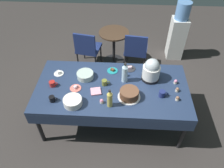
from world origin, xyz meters
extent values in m
plane|color=#383330|center=(0.00, 0.00, 0.00)|extent=(9.00, 9.00, 0.00)
cube|color=navy|center=(0.00, 0.00, 0.73)|extent=(2.20, 1.10, 0.04)
cylinder|color=black|center=(-1.02, -0.47, 0.35)|extent=(0.06, 0.06, 0.71)
cylinder|color=black|center=(1.02, -0.47, 0.35)|extent=(0.06, 0.06, 0.71)
cylinder|color=black|center=(-1.02, 0.47, 0.35)|extent=(0.06, 0.06, 0.71)
cylinder|color=black|center=(1.02, 0.47, 0.35)|extent=(0.06, 0.06, 0.71)
cube|color=navy|center=(0.00, -0.55, 0.62)|extent=(2.20, 0.01, 0.18)
cube|color=navy|center=(0.00, 0.55, 0.62)|extent=(2.20, 0.01, 0.18)
cylinder|color=silver|center=(0.24, -0.19, 0.76)|extent=(0.31, 0.31, 0.01)
cylinder|color=brown|center=(0.24, -0.19, 0.82)|extent=(0.26, 0.26, 0.11)
cylinder|color=brown|center=(0.24, -0.19, 0.87)|extent=(0.26, 0.26, 0.01)
cylinder|color=black|center=(0.56, 0.20, 0.77)|extent=(0.26, 0.26, 0.04)
cylinder|color=white|center=(0.56, 0.20, 0.88)|extent=(0.25, 0.25, 0.19)
sphere|color=#B2BCC1|center=(0.56, 0.20, 1.00)|extent=(0.22, 0.22, 0.22)
cylinder|color=#B2C6BC|center=(-0.41, 0.17, 0.79)|extent=(0.25, 0.25, 0.09)
cylinder|color=silver|center=(-0.50, -0.36, 0.80)|extent=(0.25, 0.25, 0.10)
cylinder|color=white|center=(-0.83, 0.23, 0.75)|extent=(0.15, 0.15, 0.01)
cube|color=white|center=(-0.83, 0.23, 0.78)|extent=(0.06, 0.06, 0.04)
cylinder|color=#2D2D33|center=(0.26, 0.41, 0.75)|extent=(0.18, 0.18, 0.01)
cube|color=beige|center=(0.26, 0.41, 0.78)|extent=(0.07, 0.06, 0.04)
cylinder|color=teal|center=(-0.01, 0.35, 0.75)|extent=(0.16, 0.16, 0.01)
cube|color=brown|center=(-0.01, 0.35, 0.77)|extent=(0.07, 0.06, 0.03)
cylinder|color=#E07266|center=(-0.52, -0.07, 0.75)|extent=(0.16, 0.16, 0.01)
cube|color=beige|center=(-0.52, -0.07, 0.78)|extent=(0.06, 0.07, 0.04)
cylinder|color=beige|center=(0.62, 0.45, 0.77)|extent=(0.05, 0.05, 0.03)
sphere|color=#6BC6B2|center=(0.62, 0.45, 0.79)|extent=(0.05, 0.05, 0.05)
cylinder|color=beige|center=(-0.12, -0.32, 0.77)|extent=(0.05, 0.05, 0.03)
sphere|color=pink|center=(-0.12, -0.32, 0.79)|extent=(0.05, 0.05, 0.05)
cylinder|color=beige|center=(0.92, -0.04, 0.77)|extent=(0.05, 0.05, 0.03)
sphere|color=brown|center=(0.92, -0.04, 0.79)|extent=(0.05, 0.05, 0.05)
cylinder|color=beige|center=(0.92, 0.12, 0.77)|extent=(0.05, 0.05, 0.03)
sphere|color=pink|center=(0.92, 0.12, 0.79)|extent=(0.05, 0.05, 0.05)
cylinder|color=beige|center=(0.20, 0.24, 0.77)|extent=(0.05, 0.05, 0.03)
sphere|color=pink|center=(0.20, 0.24, 0.79)|extent=(0.05, 0.05, 0.05)
cylinder|color=beige|center=(0.89, -0.21, 0.77)|extent=(0.05, 0.05, 0.03)
sphere|color=brown|center=(0.89, -0.21, 0.79)|extent=(0.05, 0.05, 0.05)
cylinder|color=silver|center=(0.18, 0.13, 0.88)|extent=(0.09, 0.09, 0.25)
cone|color=silver|center=(0.18, 0.13, 1.03)|extent=(0.08, 0.08, 0.05)
cylinder|color=black|center=(0.18, 0.13, 1.06)|extent=(0.04, 0.04, 0.02)
cylinder|color=gold|center=(-0.01, -0.36, 0.86)|extent=(0.07, 0.07, 0.21)
cone|color=gold|center=(-0.01, -0.36, 0.99)|extent=(0.06, 0.06, 0.05)
cylinder|color=black|center=(-0.01, -0.36, 1.02)|extent=(0.03, 0.03, 0.02)
cylinder|color=black|center=(-0.78, -0.32, 0.79)|extent=(0.08, 0.08, 0.08)
torus|color=black|center=(-0.73, -0.32, 0.80)|extent=(0.05, 0.01, 0.05)
cylinder|color=#B2231E|center=(-0.86, -0.03, 0.79)|extent=(0.09, 0.09, 0.08)
torus|color=#B2231E|center=(-0.80, -0.03, 0.79)|extent=(0.05, 0.01, 0.05)
cylinder|color=olive|center=(-0.11, 0.03, 0.79)|extent=(0.08, 0.08, 0.08)
torus|color=olive|center=(-0.06, 0.03, 0.80)|extent=(0.05, 0.01, 0.05)
cylinder|color=navy|center=(0.69, -0.15, 0.80)|extent=(0.09, 0.09, 0.09)
torus|color=navy|center=(0.75, -0.15, 0.80)|extent=(0.06, 0.01, 0.06)
cube|color=pink|center=(-0.22, -0.12, 0.76)|extent=(0.17, 0.17, 0.02)
cube|color=navy|center=(-0.55, 1.41, 0.42)|extent=(0.51, 0.51, 0.05)
cube|color=navy|center=(-0.59, 1.21, 0.65)|extent=(0.42, 0.12, 0.40)
cylinder|color=black|center=(-0.33, 1.56, 0.20)|extent=(0.03, 0.03, 0.40)
cylinder|color=black|center=(-0.70, 1.63, 0.20)|extent=(0.03, 0.03, 0.40)
cylinder|color=black|center=(-0.40, 1.19, 0.20)|extent=(0.03, 0.03, 0.40)
cylinder|color=black|center=(-0.77, 1.26, 0.20)|extent=(0.03, 0.03, 0.40)
cube|color=navy|center=(0.40, 1.41, 0.42)|extent=(0.49, 0.49, 0.05)
cube|color=navy|center=(0.38, 1.21, 0.65)|extent=(0.42, 0.09, 0.40)
cylinder|color=black|center=(0.61, 1.57, 0.20)|extent=(0.03, 0.03, 0.40)
cylinder|color=black|center=(0.23, 1.62, 0.20)|extent=(0.03, 0.03, 0.40)
cylinder|color=black|center=(0.57, 1.20, 0.20)|extent=(0.03, 0.03, 0.40)
cylinder|color=black|center=(0.19, 1.24, 0.20)|extent=(0.03, 0.03, 0.40)
cylinder|color=#473323|center=(-0.05, 1.56, 0.70)|extent=(0.60, 0.60, 0.03)
cylinder|color=black|center=(-0.05, 1.56, 0.35)|extent=(0.06, 0.06, 0.67)
cylinder|color=black|center=(-0.05, 1.56, 0.01)|extent=(0.44, 0.44, 0.02)
cube|color=silver|center=(1.27, 1.83, 0.45)|extent=(0.32, 0.32, 0.90)
cylinder|color=#6699D8|center=(1.27, 1.83, 1.07)|extent=(0.28, 0.28, 0.34)
camera|label=1|loc=(0.13, -2.22, 2.94)|focal=34.74mm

